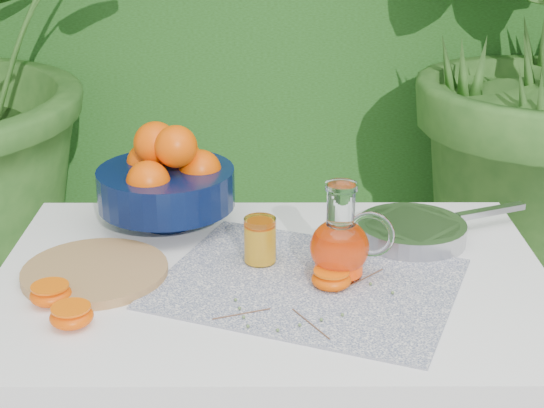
{
  "coord_description": "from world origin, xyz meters",
  "views": [
    {
      "loc": [
        0.11,
        -1.37,
        1.43
      ],
      "look_at": [
        0.11,
        -0.0,
        0.88
      ],
      "focal_mm": 55.0,
      "sensor_mm": 36.0,
      "label": 1
    }
  ],
  "objects_px": {
    "white_table": "(272,314)",
    "juice_pitcher": "(341,244)",
    "cutting_board": "(95,272)",
    "saute_pan": "(413,231)",
    "fruit_bowl": "(167,179)"
  },
  "relations": [
    {
      "from": "cutting_board",
      "to": "fruit_bowl",
      "type": "distance_m",
      "value": 0.27
    },
    {
      "from": "saute_pan",
      "to": "juice_pitcher",
      "type": "bearing_deg",
      "value": -134.75
    },
    {
      "from": "cutting_board",
      "to": "saute_pan",
      "type": "height_order",
      "value": "saute_pan"
    },
    {
      "from": "cutting_board",
      "to": "juice_pitcher",
      "type": "bearing_deg",
      "value": -0.62
    },
    {
      "from": "cutting_board",
      "to": "white_table",
      "type": "bearing_deg",
      "value": 0.79
    },
    {
      "from": "cutting_board",
      "to": "juice_pitcher",
      "type": "relative_size",
      "value": 1.49
    },
    {
      "from": "fruit_bowl",
      "to": "cutting_board",
      "type": "bearing_deg",
      "value": -114.47
    },
    {
      "from": "cutting_board",
      "to": "fruit_bowl",
      "type": "bearing_deg",
      "value": 65.53
    },
    {
      "from": "fruit_bowl",
      "to": "saute_pan",
      "type": "relative_size",
      "value": 0.93
    },
    {
      "from": "white_table",
      "to": "juice_pitcher",
      "type": "distance_m",
      "value": 0.19
    },
    {
      "from": "white_table",
      "to": "juice_pitcher",
      "type": "relative_size",
      "value": 5.71
    },
    {
      "from": "white_table",
      "to": "fruit_bowl",
      "type": "height_order",
      "value": "fruit_bowl"
    },
    {
      "from": "white_table",
      "to": "cutting_board",
      "type": "height_order",
      "value": "cutting_board"
    },
    {
      "from": "white_table",
      "to": "saute_pan",
      "type": "relative_size",
      "value": 2.57
    },
    {
      "from": "cutting_board",
      "to": "fruit_bowl",
      "type": "relative_size",
      "value": 0.72
    }
  ]
}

